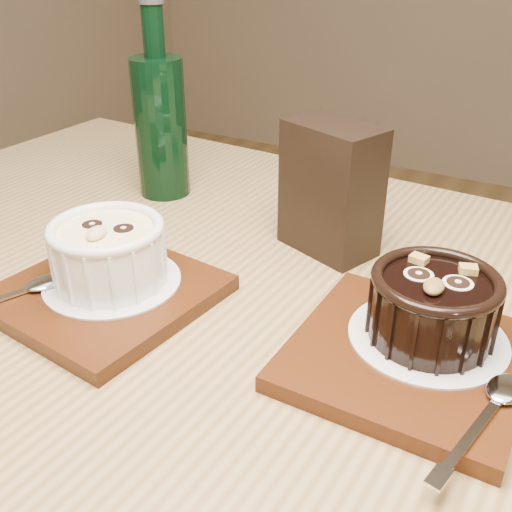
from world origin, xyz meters
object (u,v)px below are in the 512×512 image
Objects in this scene: tray_left at (107,293)px; tray_right at (407,357)px; green_bottle at (160,122)px; table at (257,399)px; condiment_stand at (331,189)px; ramekin_dark at (433,303)px; ramekin_white at (108,250)px.

tray_right is at bearing 9.59° from tray_left.
tray_right is at bearing -26.45° from green_bottle.
tray_left is at bearing -164.99° from table.
condiment_stand reaches higher than tray_left.
green_bottle is at bearing 114.99° from tray_left.
ramekin_dark is at bearing 69.23° from tray_right.
ramekin_white is at bearing -172.35° from tray_right.
tray_right is (0.28, 0.04, -0.04)m from ramekin_white.
condiment_stand is (0.14, 0.20, 0.06)m from tray_left.
tray_right is 0.05m from ramekin_dark.
table is at bearing -176.30° from tray_right.
ramekin_dark is (0.14, 0.03, 0.14)m from table.
tray_right is at bearing -114.65° from ramekin_dark.
ramekin_white is 0.26m from green_bottle.
green_bottle is (-0.39, 0.19, 0.09)m from tray_right.
table is 12.00× the size of ramekin_dark.
table is at bearing 15.01° from tray_left.
condiment_stand is at bearing -8.82° from green_bottle.
tray_right is 1.29× the size of condiment_stand.
green_bottle is at bearing 171.18° from condiment_stand.
condiment_stand reaches higher than ramekin_white.
tray_left is 1.00× the size of tray_right.
table is 6.87× the size of tray_right.
condiment_stand is at bearing 134.25° from ramekin_dark.
table is at bearing -89.26° from condiment_stand.
tray_left is at bearing -170.41° from tray_right.
green_bottle reaches higher than ramekin_dark.
tray_left is at bearing -124.82° from condiment_stand.
green_bottle is (-0.40, 0.17, 0.05)m from ramekin_dark.
ramekin_white is 0.60× the size of tray_right.
ramekin_dark is (0.29, 0.07, 0.04)m from tray_left.
green_bottle is (-0.11, 0.23, 0.05)m from ramekin_white.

